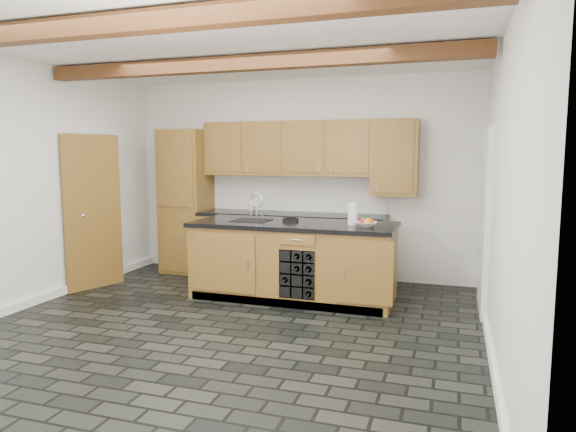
% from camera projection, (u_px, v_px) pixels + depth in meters
% --- Properties ---
extents(ground, '(5.00, 5.00, 0.00)m').
position_uv_depth(ground, '(227.00, 329.00, 5.16)').
color(ground, black).
rests_on(ground, ground).
extents(room_shell, '(5.01, 5.00, 5.00)m').
position_uv_depth(room_shell, '(238.00, 175.00, 5.51)').
color(room_shell, white).
rests_on(room_shell, ground).
extents(back_cabinetry, '(3.65, 0.62, 2.20)m').
position_uv_depth(back_cabinetry, '(268.00, 209.00, 7.27)').
color(back_cabinetry, brown).
rests_on(back_cabinetry, ground).
extents(island, '(2.48, 0.96, 0.93)m').
position_uv_depth(island, '(294.00, 260.00, 6.22)').
color(island, brown).
rests_on(island, ground).
extents(faucet, '(0.45, 0.40, 0.34)m').
position_uv_depth(faucet, '(252.00, 217.00, 6.38)').
color(faucet, black).
rests_on(faucet, island).
extents(kitchen_scale, '(0.18, 0.12, 0.06)m').
position_uv_depth(kitchen_scale, '(291.00, 219.00, 6.28)').
color(kitchen_scale, black).
rests_on(kitchen_scale, island).
extents(fruit_bowl, '(0.27, 0.27, 0.06)m').
position_uv_depth(fruit_bowl, '(366.00, 224.00, 5.79)').
color(fruit_bowl, beige).
rests_on(fruit_bowl, island).
extents(fruit_cluster, '(0.16, 0.17, 0.07)m').
position_uv_depth(fruit_cluster, '(366.00, 222.00, 5.79)').
color(fruit_cluster, '#BD3D19').
rests_on(fruit_cluster, fruit_bowl).
extents(paper_towel, '(0.12, 0.12, 0.26)m').
position_uv_depth(paper_towel, '(353.00, 214.00, 5.97)').
color(paper_towel, white).
rests_on(paper_towel, island).
extents(mug, '(0.14, 0.14, 0.11)m').
position_uv_depth(mug, '(251.00, 207.00, 7.43)').
color(mug, white).
rests_on(mug, back_cabinetry).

